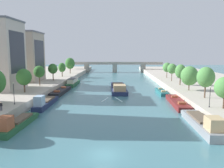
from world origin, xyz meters
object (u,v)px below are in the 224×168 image
at_px(person_on_quay, 1,106).
at_px(tree_left_far, 70,63).
at_px(tree_right_past_mid, 189,76).
at_px(lamppost_left_bank, 14,92).
at_px(lamppost_right_bank, 210,96).
at_px(moored_boat_left_far, 73,82).
at_px(tree_left_second, 53,69).
at_px(tree_right_end_of_row, 167,67).
at_px(moored_boat_left_downstream, 45,102).
at_px(tree_right_third, 181,71).
at_px(moored_boat_right_midway, 161,92).
at_px(tree_left_third, 62,68).
at_px(barge_midriver, 119,88).
at_px(tree_left_past_mid, 39,72).
at_px(tree_right_by_lamp, 206,77).
at_px(moored_boat_left_gap_after, 16,123).
at_px(bridge_far, 115,66).
at_px(tree_right_midway, 172,69).
at_px(tree_left_nearest, 24,77).
at_px(moored_boat_right_end, 203,123).
at_px(moored_boat_right_far, 177,102).
at_px(moored_boat_left_second, 61,91).

bearing_deg(person_on_quay, tree_left_far, 92.03).
distance_m(tree_right_past_mid, lamppost_left_bank, 44.86).
bearing_deg(lamppost_right_bank, moored_boat_left_far, 129.76).
height_order(tree_left_second, tree_right_end_of_row, tree_right_end_of_row).
height_order(moored_boat_left_downstream, tree_right_third, tree_right_third).
bearing_deg(lamppost_left_bank, moored_boat_right_midway, 34.59).
height_order(tree_left_third, tree_right_past_mid, tree_right_past_mid).
bearing_deg(barge_midriver, tree_left_past_mid, -171.13).
bearing_deg(tree_right_by_lamp, tree_right_end_of_row, 89.68).
bearing_deg(moored_boat_left_gap_after, tree_left_past_mid, 102.98).
relative_size(moored_boat_left_downstream, moored_boat_left_far, 0.91).
relative_size(moored_boat_left_downstream, moored_boat_right_midway, 1.23).
relative_size(tree_right_end_of_row, lamppost_right_bank, 1.53).
xyz_separation_m(tree_left_third, tree_left_far, (0.46, 14.52, 1.07)).
distance_m(tree_left_far, bridge_far, 37.07).
relative_size(moored_boat_left_far, tree_right_midway, 2.37).
bearing_deg(tree_left_second, person_on_quay, -85.83).
bearing_deg(moored_boat_right_midway, barge_midriver, 155.84).
height_order(barge_midriver, bridge_far, bridge_far).
distance_m(tree_left_nearest, tree_right_midway, 51.18).
xyz_separation_m(moored_boat_right_end, tree_right_end_of_row, (6.38, 57.16, 5.42)).
height_order(barge_midriver, moored_boat_left_far, moored_boat_left_far).
height_order(barge_midriver, tree_left_second, tree_left_second).
height_order(moored_boat_left_gap_after, lamppost_left_bank, lamppost_left_bank).
xyz_separation_m(moored_boat_right_far, tree_left_second, (-39.02, 30.40, 5.83)).
distance_m(moored_boat_right_midway, tree_right_end_of_row, 26.95).
distance_m(moored_boat_left_downstream, moored_boat_left_second, 17.28).
bearing_deg(tree_left_far, moored_boat_left_downstream, -83.59).
height_order(moored_boat_left_gap_after, moored_boat_left_downstream, moored_boat_left_downstream).
relative_size(moored_boat_left_downstream, tree_left_second, 2.21).
distance_m(moored_boat_left_gap_after, lamppost_right_bank, 35.63).
relative_size(moored_boat_right_end, tree_right_past_mid, 2.21).
bearing_deg(moored_boat_left_downstream, moored_boat_right_midway, 29.30).
xyz_separation_m(moored_boat_left_far, tree_right_third, (37.54, -12.33, 5.33)).
bearing_deg(moored_boat_left_downstream, moored_boat_right_end, -25.17).
height_order(moored_boat_right_far, person_on_quay, person_on_quay).
bearing_deg(person_on_quay, moored_boat_left_second, 82.88).
xyz_separation_m(tree_left_second, lamppost_left_bank, (3.40, -39.61, -1.86)).
bearing_deg(bridge_far, tree_left_second, -111.76).
bearing_deg(moored_boat_right_end, tree_right_past_mid, 77.51).
distance_m(tree_right_by_lamp, person_on_quay, 43.70).
distance_m(moored_boat_right_end, tree_left_third, 72.01).
distance_m(barge_midriver, moored_boat_left_second, 18.88).
xyz_separation_m(moored_boat_right_far, bridge_far, (-16.18, 87.61, 3.54)).
height_order(barge_midriver, tree_left_far, tree_left_far).
bearing_deg(tree_left_past_mid, moored_boat_right_end, -40.82).
bearing_deg(tree_right_midway, tree_left_past_mid, -164.33).
bearing_deg(moored_boat_right_midway, tree_right_midway, 65.77).
xyz_separation_m(barge_midriver, tree_left_third, (-24.62, 22.90, 5.18)).
xyz_separation_m(moored_boat_left_far, tree_left_third, (-7.08, 12.12, 4.83)).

